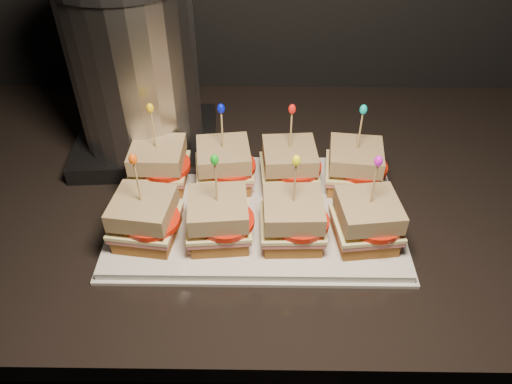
{
  "coord_description": "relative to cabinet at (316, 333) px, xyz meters",
  "views": [
    {
      "loc": [
        0.18,
        0.93,
        1.49
      ],
      "look_at": [
        0.17,
        1.55,
        0.97
      ],
      "focal_mm": 35.0,
      "sensor_mm": 36.0,
      "label": 1
    }
  ],
  "objects": [
    {
      "name": "sandwich_6_bread_top",
      "position": [
        -0.09,
        -0.16,
        0.55
      ],
      "size": [
        0.09,
        0.09,
        0.03
      ],
      "primitive_type": "cube",
      "rotation": [
        0.0,
        0.0,
        0.03
      ],
      "color": "brown",
      "rests_on": "sandwich_6_tomato"
    },
    {
      "name": "sandwich_0_tomato",
      "position": [
        -0.3,
        -0.03,
        0.54
      ],
      "size": [
        0.09,
        0.09,
        0.01
      ],
      "primitive_type": "cylinder",
      "color": "red",
      "rests_on": "sandwich_0_cheese"
    },
    {
      "name": "sandwich_4_ham",
      "position": [
        -0.31,
        -0.16,
        0.52
      ],
      "size": [
        0.11,
        0.1,
        0.01
      ],
      "primitive_type": "cube",
      "rotation": [
        0.0,
        0.0,
        -0.13
      ],
      "color": "#C25252",
      "rests_on": "sandwich_4_bread_bot"
    },
    {
      "name": "sandwich_4_frill",
      "position": [
        -0.31,
        -0.16,
        0.64
      ],
      "size": [
        0.01,
        0.01,
        0.02
      ],
      "primitive_type": "ellipsoid",
      "color": "#EE530C",
      "rests_on": "sandwich_4_pick"
    },
    {
      "name": "sandwich_2_cheese",
      "position": [
        -0.09,
        -0.02,
        0.53
      ],
      "size": [
        0.1,
        0.1,
        0.01
      ],
      "primitive_type": "cube",
      "rotation": [
        0.0,
        0.0,
        0.07
      ],
      "color": "#F6ED9C",
      "rests_on": "sandwich_2_ham"
    },
    {
      "name": "sandwich_1_tomato",
      "position": [
        -0.19,
        -0.03,
        0.54
      ],
      "size": [
        0.09,
        0.09,
        0.01
      ],
      "primitive_type": "cylinder",
      "color": "red",
      "rests_on": "sandwich_1_cheese"
    },
    {
      "name": "appliance_body",
      "position": [
        -0.36,
        0.11,
        0.65
      ],
      "size": [
        0.22,
        0.22,
        0.29
      ],
      "primitive_type": "cylinder",
      "color": "silver",
      "rests_on": "appliance_base"
    },
    {
      "name": "sandwich_4_tomato",
      "position": [
        -0.3,
        -0.16,
        0.54
      ],
      "size": [
        0.09,
        0.09,
        0.01
      ],
      "primitive_type": "cylinder",
      "color": "red",
      "rests_on": "sandwich_4_cheese"
    },
    {
      "name": "sandwich_0_ham",
      "position": [
        -0.31,
        -0.02,
        0.52
      ],
      "size": [
        0.1,
        0.09,
        0.01
      ],
      "primitive_type": "cube",
      "rotation": [
        0.0,
        0.0,
        -0.01
      ],
      "color": "#C25252",
      "rests_on": "sandwich_0_bread_bot"
    },
    {
      "name": "cabinet",
      "position": [
        0.0,
        0.0,
        0.0
      ],
      "size": [
        2.4,
        0.71,
        0.88
      ],
      "primitive_type": "cube",
      "color": "black",
      "rests_on": "ground"
    },
    {
      "name": "sandwich_4_cheese",
      "position": [
        -0.31,
        -0.16,
        0.53
      ],
      "size": [
        0.11,
        0.1,
        0.01
      ],
      "primitive_type": "cube",
      "rotation": [
        0.0,
        0.0,
        -0.13
      ],
      "color": "#F6ED9C",
      "rests_on": "sandwich_4_ham"
    },
    {
      "name": "sandwich_3_frill",
      "position": [
        0.02,
        -0.02,
        0.64
      ],
      "size": [
        0.01,
        0.01,
        0.02
      ],
      "primitive_type": "ellipsoid",
      "color": "#08B6AB",
      "rests_on": "sandwich_3_pick"
    },
    {
      "name": "sandwich_3_pick",
      "position": [
        0.02,
        -0.02,
        0.6
      ],
      "size": [
        0.0,
        0.0,
        0.09
      ],
      "primitive_type": "cylinder",
      "color": "tan",
      "rests_on": "sandwich_3_bread_top"
    },
    {
      "name": "sandwich_1_bread_top",
      "position": [
        -0.2,
        -0.02,
        0.55
      ],
      "size": [
        0.1,
        0.1,
        0.03
      ],
      "primitive_type": "cube",
      "rotation": [
        0.0,
        0.0,
        0.13
      ],
      "color": "brown",
      "rests_on": "sandwich_1_tomato"
    },
    {
      "name": "appliance_base",
      "position": [
        -0.36,
        0.11,
        0.49
      ],
      "size": [
        0.28,
        0.24,
        0.03
      ],
      "primitive_type": "cube",
      "rotation": [
        0.0,
        0.0,
        0.06
      ],
      "color": "#262628",
      "rests_on": "granite_slab"
    },
    {
      "name": "sandwich_2_bread_bot",
      "position": [
        -0.09,
        -0.02,
        0.5
      ],
      "size": [
        0.09,
        0.09,
        0.02
      ],
      "primitive_type": "cube",
      "rotation": [
        0.0,
        0.0,
        0.07
      ],
      "color": "brown",
      "rests_on": "platter"
    },
    {
      "name": "platter_rim",
      "position": [
        -0.14,
        -0.09,
        0.48
      ],
      "size": [
        0.48,
        0.3,
        0.01
      ],
      "primitive_type": "cube",
      "color": "white",
      "rests_on": "granite_slab"
    },
    {
      "name": "sandwich_7_pick",
      "position": [
        0.02,
        -0.16,
        0.6
      ],
      "size": [
        0.0,
        0.0,
        0.09
      ],
      "primitive_type": "cylinder",
      "color": "tan",
      "rests_on": "sandwich_7_bread_top"
    },
    {
      "name": "sandwich_4_bread_top",
      "position": [
        -0.31,
        -0.16,
        0.55
      ],
      "size": [
        0.1,
        0.1,
        0.03
      ],
      "primitive_type": "cube",
      "rotation": [
        0.0,
        0.0,
        -0.13
      ],
      "color": "brown",
      "rests_on": "sandwich_4_tomato"
    },
    {
      "name": "sandwich_2_frill",
      "position": [
        -0.09,
        -0.02,
        0.64
      ],
      "size": [
        0.01,
        0.01,
        0.02
      ],
      "primitive_type": "ellipsoid",
      "color": "red",
      "rests_on": "sandwich_2_pick"
    },
    {
      "name": "sandwich_2_pick",
      "position": [
        -0.09,
        -0.02,
        0.6
      ],
      "size": [
        0.0,
        0.0,
        0.09
      ],
      "primitive_type": "cylinder",
      "color": "tan",
      "rests_on": "sandwich_2_bread_top"
    },
    {
      "name": "granite_slab",
      "position": [
        0.0,
        -0.0,
        0.46
      ],
      "size": [
        2.44,
        0.75,
        0.03
      ],
      "primitive_type": "cube",
      "color": "black",
      "rests_on": "cabinet"
    },
    {
      "name": "sandwich_5_cheese",
      "position": [
        -0.2,
        -0.16,
        0.53
      ],
      "size": [
        0.1,
        0.1,
        0.01
      ],
      "primitive_type": "cube",
      "rotation": [
        0.0,
        0.0,
        0.09
      ],
      "color": "#F6ED9C",
      "rests_on": "sandwich_5_ham"
    },
    {
      "name": "sandwich_3_tomato",
      "position": [
        0.04,
        -0.03,
        0.54
      ],
      "size": [
        0.09,
        0.09,
        0.01
      ],
      "primitive_type": "cylinder",
      "color": "red",
      "rests_on": "sandwich_3_cheese"
    },
    {
      "name": "sandwich_7_bread_bot",
      "position": [
        0.02,
        -0.16,
        0.5
      ],
      "size": [
        0.1,
        0.1,
        0.02
      ],
      "primitive_type": "cube",
      "rotation": [
        0.0,
        0.0,
        0.12
      ],
      "color": "brown",
      "rests_on": "platter"
    },
    {
      "name": "sandwich_3_ham",
      "position": [
        0.02,
        -0.02,
        0.52
      ],
      "size": [
        0.1,
        0.1,
        0.01
      ],
      "primitive_type": "cube",
      "rotation": [
        0.0,
        0.0,
        -0.12
      ],
      "color": "#C25252",
      "rests_on": "sandwich_3_bread_bot"
    },
    {
      "name": "sandwich_6_ham",
      "position": [
        -0.09,
        -0.16,
        0.52
      ],
      "size": [
        0.1,
        0.09,
        0.01
      ],
      "primitive_type": "cube",
      "rotation": [
        0.0,
        0.0,
        0.03
      ],
      "color": "#C25252",
      "rests_on": "sandwich_6_bread_bot"
    },
    {
      "name": "sandwich_0_bread_top",
      "position": [
        -0.31,
        -0.02,
        0.55
      ],
      "size": [
        0.09,
        0.09,
        0.03
      ],
      "primitive_type": "cube",
      "rotation": [
        0.0,
        0.0,
        -0.01
      ],
      "color": "brown",
      "rests_on": "sandwich_0_tomato"
    },
    {
      "name": "sandwich_5_ham",
      "position": [
        -0.2,
        -0.16,
        0.52
      ],
      "size": [
        0.1,
        0.1,
        0.01
      ],
      "primitive_type": "cube",
      "rotation": [
        0.0,
        0.0,
        0.09
      ],
      "color": "#C25252",
      "rests_on": "sandwich_5_bread_bot"
    },
    {
      "name": "sandwich_7_tomato",
      "position": [
        0.04,
        -0.16,
        0.54
      ],
      "size": [
        0.09,
        0.09,
        0.01
      ],
      "primitive_type": "cylinder",
      "color": "red",
      "rests_on": "sandwich_7_cheese"
    },
    {
      "name": "sandwich_6_tomato",
      "position": [
        -0.08,
        -0.16,
        0.54
      ],
      "size": [
        0.09,
        0.09,
        0.01
      ],
      "primitive_type": "cylinder",
      "color": "red",
      "rests_on": "sandwich_6_cheese"
    },
    {
      "name": "platter",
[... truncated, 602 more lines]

